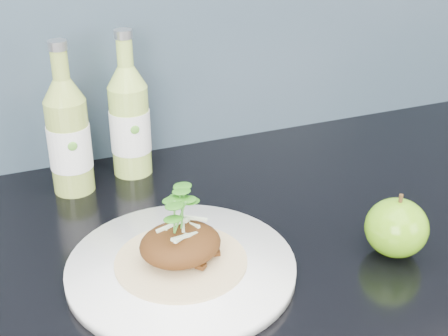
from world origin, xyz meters
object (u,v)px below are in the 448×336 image
Objects in this scene: dinner_plate at (181,268)px; green_apple at (397,228)px; cider_bottle_left at (69,137)px; cider_bottle_right at (130,121)px.

green_apple reaches higher than dinner_plate.
cider_bottle_left is at bearing 137.23° from green_apple.
cider_bottle_left reaches higher than dinner_plate.
dinner_plate is 0.29m from cider_bottle_left.
cider_bottle_right reaches higher than green_apple.
green_apple is at bearing -33.16° from cider_bottle_left.
cider_bottle_right is (-0.25, 0.34, 0.05)m from green_apple.
green_apple is 0.44× the size of cider_bottle_right.
dinner_plate is 3.07× the size of green_apple.
dinner_plate is 0.27m from green_apple.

